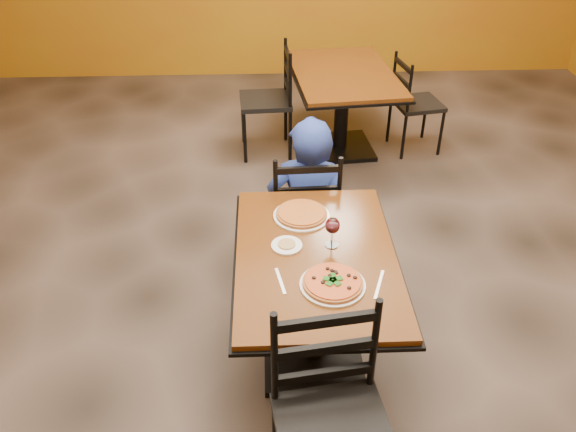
{
  "coord_description": "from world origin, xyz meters",
  "views": [
    {
      "loc": [
        -0.24,
        -2.78,
        2.55
      ],
      "look_at": [
        -0.13,
        -0.3,
        0.85
      ],
      "focal_mm": 36.16,
      "sensor_mm": 36.0,
      "label": 1
    }
  ],
  "objects_px": {
    "table_second": "(343,93)",
    "plate_far": "(301,216)",
    "chair_second_right": "(418,104)",
    "plate_main": "(333,285)",
    "pizza_main": "(333,282)",
    "pizza_far": "(302,213)",
    "wine_glass": "(332,231)",
    "table_main": "(315,284)",
    "diner": "(309,194)",
    "chair_main_far": "(303,208)",
    "side_plate": "(287,245)",
    "chair_second_left": "(265,101)"
  },
  "relations": [
    {
      "from": "diner",
      "to": "side_plate",
      "type": "distance_m",
      "value": 0.87
    },
    {
      "from": "chair_main_far",
      "to": "diner",
      "type": "relative_size",
      "value": 0.86
    },
    {
      "from": "plate_far",
      "to": "pizza_far",
      "type": "distance_m",
      "value": 0.02
    },
    {
      "from": "table_main",
      "to": "pizza_far",
      "type": "height_order",
      "value": "pizza_far"
    },
    {
      "from": "table_main",
      "to": "diner",
      "type": "relative_size",
      "value": 1.14
    },
    {
      "from": "table_second",
      "to": "plate_far",
      "type": "relative_size",
      "value": 4.42
    },
    {
      "from": "side_plate",
      "to": "wine_glass",
      "type": "xyz_separation_m",
      "value": [
        0.23,
        -0.0,
        0.08
      ]
    },
    {
      "from": "table_main",
      "to": "diner",
      "type": "height_order",
      "value": "diner"
    },
    {
      "from": "chair_main_far",
      "to": "wine_glass",
      "type": "relative_size",
      "value": 5.19
    },
    {
      "from": "wine_glass",
      "to": "side_plate",
      "type": "bearing_deg",
      "value": 179.56
    },
    {
      "from": "wine_glass",
      "to": "plate_far",
      "type": "bearing_deg",
      "value": 117.36
    },
    {
      "from": "chair_second_left",
      "to": "diner",
      "type": "distance_m",
      "value": 1.65
    },
    {
      "from": "table_second",
      "to": "wine_glass",
      "type": "xyz_separation_m",
      "value": [
        -0.36,
        -2.45,
        0.28
      ]
    },
    {
      "from": "pizza_far",
      "to": "plate_main",
      "type": "bearing_deg",
      "value": -79.14
    },
    {
      "from": "chair_second_right",
      "to": "diner",
      "type": "height_order",
      "value": "diner"
    },
    {
      "from": "table_second",
      "to": "table_main",
      "type": "bearing_deg",
      "value": -100.03
    },
    {
      "from": "table_main",
      "to": "table_second",
      "type": "height_order",
      "value": "same"
    },
    {
      "from": "pizza_far",
      "to": "diner",
      "type": "bearing_deg",
      "value": 81.35
    },
    {
      "from": "chair_main_far",
      "to": "side_plate",
      "type": "bearing_deg",
      "value": 77.17
    },
    {
      "from": "table_second",
      "to": "chair_main_far",
      "type": "bearing_deg",
      "value": -105.04
    },
    {
      "from": "chair_main_far",
      "to": "diner",
      "type": "bearing_deg",
      "value": -125.94
    },
    {
      "from": "pizza_main",
      "to": "pizza_far",
      "type": "bearing_deg",
      "value": 100.86
    },
    {
      "from": "plate_far",
      "to": "chair_second_right",
      "type": "bearing_deg",
      "value": 61.59
    },
    {
      "from": "table_second",
      "to": "wine_glass",
      "type": "height_order",
      "value": "wine_glass"
    },
    {
      "from": "pizza_main",
      "to": "side_plate",
      "type": "xyz_separation_m",
      "value": [
        -0.2,
        0.31,
        -0.02
      ]
    },
    {
      "from": "chair_second_left",
      "to": "side_plate",
      "type": "bearing_deg",
      "value": -1.32
    },
    {
      "from": "chair_second_left",
      "to": "pizza_far",
      "type": "relative_size",
      "value": 3.51
    },
    {
      "from": "pizza_main",
      "to": "wine_glass",
      "type": "xyz_separation_m",
      "value": [
        0.03,
        0.31,
        0.07
      ]
    },
    {
      "from": "plate_far",
      "to": "chair_second_left",
      "type": "bearing_deg",
      "value": 94.81
    },
    {
      "from": "plate_main",
      "to": "wine_glass",
      "type": "xyz_separation_m",
      "value": [
        0.03,
        0.31,
        0.08
      ]
    },
    {
      "from": "table_main",
      "to": "diner",
      "type": "xyz_separation_m",
      "value": [
        0.03,
        0.9,
        -0.02
      ]
    },
    {
      "from": "side_plate",
      "to": "pizza_main",
      "type": "bearing_deg",
      "value": -57.02
    },
    {
      "from": "diner",
      "to": "table_main",
      "type": "bearing_deg",
      "value": 97.66
    },
    {
      "from": "pizza_main",
      "to": "side_plate",
      "type": "distance_m",
      "value": 0.37
    },
    {
      "from": "plate_far",
      "to": "side_plate",
      "type": "bearing_deg",
      "value": -109.13
    },
    {
      "from": "plate_far",
      "to": "pizza_far",
      "type": "relative_size",
      "value": 1.11
    },
    {
      "from": "side_plate",
      "to": "pizza_far",
      "type": "bearing_deg",
      "value": 70.87
    },
    {
      "from": "side_plate",
      "to": "wine_glass",
      "type": "bearing_deg",
      "value": -0.44
    },
    {
      "from": "plate_far",
      "to": "chair_main_far",
      "type": "bearing_deg",
      "value": 84.64
    },
    {
      "from": "table_second",
      "to": "chair_second_right",
      "type": "xyz_separation_m",
      "value": [
        0.68,
        -0.0,
        -0.12
      ]
    },
    {
      "from": "chair_second_right",
      "to": "plate_main",
      "type": "relative_size",
      "value": 2.82
    },
    {
      "from": "table_second",
      "to": "plate_main",
      "type": "bearing_deg",
      "value": -98.01
    },
    {
      "from": "diner",
      "to": "pizza_main",
      "type": "height_order",
      "value": "diner"
    },
    {
      "from": "chair_second_right",
      "to": "plate_main",
      "type": "height_order",
      "value": "chair_second_right"
    },
    {
      "from": "table_second",
      "to": "pizza_main",
      "type": "height_order",
      "value": "pizza_main"
    },
    {
      "from": "table_second",
      "to": "plate_far",
      "type": "distance_m",
      "value": 2.25
    },
    {
      "from": "table_main",
      "to": "side_plate",
      "type": "distance_m",
      "value": 0.26
    },
    {
      "from": "pizza_main",
      "to": "pizza_far",
      "type": "xyz_separation_m",
      "value": [
        -0.11,
        0.58,
        0.0
      ]
    },
    {
      "from": "chair_second_right",
      "to": "plate_far",
      "type": "height_order",
      "value": "chair_second_right"
    },
    {
      "from": "pizza_main",
      "to": "plate_far",
      "type": "xyz_separation_m",
      "value": [
        -0.11,
        0.58,
        -0.02
      ]
    }
  ]
}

